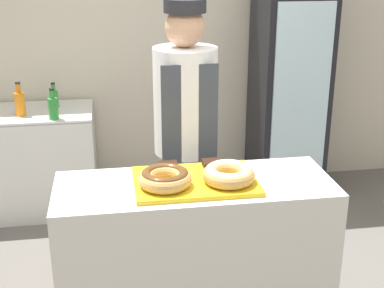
{
  "coord_description": "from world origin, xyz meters",
  "views": [
    {
      "loc": [
        -0.41,
        -2.49,
        2.07
      ],
      "look_at": [
        0.0,
        0.1,
        1.11
      ],
      "focal_mm": 50.0,
      "sensor_mm": 36.0,
      "label": 1
    }
  ],
  "objects": [
    {
      "name": "bottle_orange",
      "position": [
        -1.1,
        1.65,
        0.96
      ],
      "size": [
        0.08,
        0.08,
        0.27
      ],
      "color": "orange",
      "rests_on": "chest_freezer"
    },
    {
      "name": "donut_light_glaze",
      "position": [
        0.16,
        -0.06,
        1.01
      ],
      "size": [
        0.27,
        0.27,
        0.09
      ],
      "color": "tan",
      "rests_on": "serving_tray"
    },
    {
      "name": "baker_person",
      "position": [
        0.04,
        0.62,
        0.96
      ],
      "size": [
        0.39,
        0.39,
        1.81
      ],
      "color": "#4C4C51",
      "rests_on": "ground_plane"
    },
    {
      "name": "chest_freezer",
      "position": [
        -1.1,
        1.76,
        0.43
      ],
      "size": [
        1.08,
        0.63,
        0.85
      ],
      "color": "silver",
      "rests_on": "ground_plane"
    },
    {
      "name": "donut_chocolate_glaze",
      "position": [
        -0.16,
        -0.06,
        1.01
      ],
      "size": [
        0.27,
        0.27,
        0.09
      ],
      "color": "tan",
      "rests_on": "serving_tray"
    },
    {
      "name": "bottle_green_b",
      "position": [
        -0.84,
        1.51,
        0.95
      ],
      "size": [
        0.08,
        0.08,
        0.24
      ],
      "color": "#2D8C38",
      "rests_on": "chest_freezer"
    },
    {
      "name": "brownie_back_left",
      "position": [
        -0.12,
        0.15,
        0.97
      ],
      "size": [
        0.1,
        0.1,
        0.03
      ],
      "color": "black",
      "rests_on": "serving_tray"
    },
    {
      "name": "display_counter",
      "position": [
        0.0,
        0.0,
        0.47
      ],
      "size": [
        1.45,
        0.54,
        0.93
      ],
      "color": "beige",
      "rests_on": "ground_plane"
    },
    {
      "name": "brownie_back_right",
      "position": [
        0.12,
        0.15,
        0.97
      ],
      "size": [
        0.1,
        0.1,
        0.03
      ],
      "color": "black",
      "rests_on": "serving_tray"
    },
    {
      "name": "wall_back",
      "position": [
        0.0,
        2.13,
        1.35
      ],
      "size": [
        8.0,
        0.06,
        2.7
      ],
      "color": "beige",
      "rests_on": "ground_plane"
    },
    {
      "name": "beverage_fridge",
      "position": [
        1.1,
        1.75,
        0.93
      ],
      "size": [
        0.56,
        0.61,
        1.85
      ],
      "color": "black",
      "rests_on": "ground_plane"
    },
    {
      "name": "bottle_green",
      "position": [
        -0.86,
        1.85,
        0.93
      ],
      "size": [
        0.07,
        0.07,
        0.2
      ],
      "color": "#2D8C38",
      "rests_on": "chest_freezer"
    },
    {
      "name": "serving_tray",
      "position": [
        0.0,
        0.0,
        0.95
      ],
      "size": [
        0.63,
        0.44,
        0.02
      ],
      "color": "yellow",
      "rests_on": "display_counter"
    }
  ]
}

